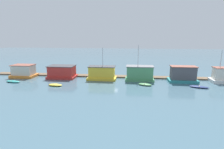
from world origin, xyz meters
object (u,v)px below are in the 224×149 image
dinghy_yellow (55,85)px  mooring_post_centre (48,74)px  houseboat_red (62,72)px  houseboat_green (140,73)px  houseboat_teal (183,75)px  dinghy_green (145,84)px  dinghy_navy (199,87)px  dinghy_teal (13,81)px  houseboat_orange (24,71)px  houseboat_yellow (102,73)px

dinghy_yellow → mooring_post_centre: (-5.23, 7.72, 0.47)m
houseboat_red → dinghy_yellow: bearing=-79.0°
houseboat_green → houseboat_teal: houseboat_green is taller
dinghy_green → mooring_post_centre: 23.33m
houseboat_green → dinghy_green: bearing=-76.4°
dinghy_navy → dinghy_teal: bearing=-179.5°
mooring_post_centre → houseboat_orange: bearing=-167.5°
dinghy_teal → dinghy_yellow: 10.20m
dinghy_yellow → dinghy_green: dinghy_yellow is taller
houseboat_teal → dinghy_navy: houseboat_teal is taller
houseboat_red → dinghy_teal: (-8.76, -5.14, -1.20)m
houseboat_red → dinghy_green: size_ratio=2.15×
mooring_post_centre → houseboat_teal: bearing=-2.9°
houseboat_teal → houseboat_yellow: bearing=179.6°
houseboat_orange → mooring_post_centre: 5.64m
houseboat_green → dinghy_teal: bearing=-169.9°
dinghy_teal → dinghy_yellow: size_ratio=1.20×
dinghy_green → mooring_post_centre: mooring_post_centre is taller
dinghy_navy → mooring_post_centre: size_ratio=2.61×
houseboat_yellow → dinghy_green: 10.16m
houseboat_teal → dinghy_yellow: size_ratio=2.01×
dinghy_teal → dinghy_navy: size_ratio=0.99×
houseboat_yellow → dinghy_navy: (19.37, -4.36, -1.25)m
houseboat_red → dinghy_yellow: (1.31, -6.72, -1.18)m
houseboat_red → dinghy_teal: houseboat_red is taller
houseboat_yellow → dinghy_green: houseboat_yellow is taller
houseboat_orange → dinghy_yellow: size_ratio=1.86×
dinghy_teal → houseboat_yellow: bearing=14.4°
houseboat_yellow → houseboat_green: size_ratio=0.92×
mooring_post_centre → dinghy_yellow: bearing=-55.9°
houseboat_red → mooring_post_centre: size_ratio=4.60×
dinghy_green → dinghy_teal: bearing=-178.2°
houseboat_orange → dinghy_navy: size_ratio=1.53×
dinghy_yellow → mooring_post_centre: bearing=124.1°
houseboat_orange → houseboat_teal: bearing=-0.6°
dinghy_yellow → dinghy_green: size_ratio=1.00×
dinghy_teal → dinghy_green: 27.58m
houseboat_green → dinghy_navy: size_ratio=2.15×
houseboat_orange → dinghy_navy: (38.23, -4.61, -1.19)m
houseboat_yellow → dinghy_green: size_ratio=2.42×
houseboat_green → dinghy_teal: (-26.62, -4.75, -1.37)m
dinghy_green → dinghy_navy: size_ratio=0.82×
houseboat_orange → houseboat_green: size_ratio=0.71×
houseboat_yellow → mooring_post_centre: 13.50m
dinghy_yellow → dinghy_teal: bearing=171.1°
dinghy_teal → mooring_post_centre: size_ratio=2.57×
houseboat_teal → dinghy_green: 9.03m
dinghy_yellow → houseboat_green: bearing=20.9°
dinghy_teal → dinghy_yellow: bearing=-8.9°
houseboat_green → houseboat_teal: 9.06m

